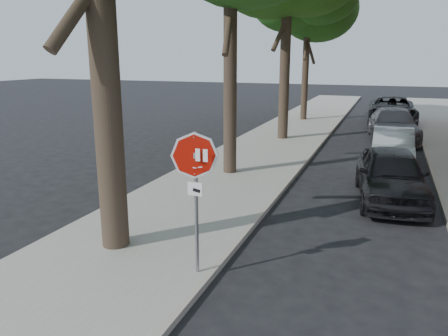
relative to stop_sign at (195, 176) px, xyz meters
The scene contains 10 objects.
ground 2.07m from the stop_sign, ahead, with size 120.00×120.00×0.00m, color black.
sidewalk_left 12.31m from the stop_sign, 98.51° to the left, with size 4.00×55.00×0.12m, color gray.
curb_left 12.17m from the stop_sign, 88.81° to the left, with size 0.12×55.00×0.13m, color #9E9384.
curb_right 13.03m from the stop_sign, 68.86° to the left, with size 0.12×55.00×0.13m, color #9E9384.
stop_sign is the anchor object (origin of this frame).
tree_far 21.88m from the stop_sign, 95.46° to the left, with size 5.29×4.91×9.33m.
car_a 6.97m from the stop_sign, 61.64° to the left, with size 1.76×4.38×1.49m, color black.
car_b 11.16m from the stop_sign, 72.69° to the left, with size 1.43×4.11×1.35m, color #B5B9BE.
car_c 16.28m from the stop_sign, 78.28° to the left, with size 2.15×5.29×1.53m, color #545459.
car_d 22.04m from the stop_sign, 81.54° to the left, with size 2.70×5.86×1.63m, color black.
Camera 1 is at (2.34, -6.68, 3.96)m, focal length 35.00 mm.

